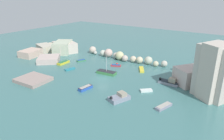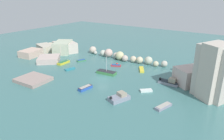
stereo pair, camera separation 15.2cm
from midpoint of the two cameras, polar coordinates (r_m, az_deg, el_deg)
name	(u,v)px [view 1 (the left image)]	position (r m, az deg, el deg)	size (l,w,h in m)	color
cove_water	(103,78)	(53.80, -2.57, -2.26)	(160.00, 160.00, 0.00)	#427675
cliff_headland_left	(55,49)	(78.16, -15.31, 5.50)	(20.12, 20.23, 4.08)	beige
rock_breakwater	(132,58)	(66.63, 5.27, 3.28)	(39.63, 4.02, 2.78)	beige
stone_dock	(33,80)	(55.41, -20.69, -2.45)	(7.53, 6.39, 0.88)	#A38D84
channel_buoy	(117,64)	(63.27, 1.29, 1.63)	(0.69, 0.69, 0.69)	red
moored_boat_0	(146,90)	(47.35, 9.18, -5.51)	(2.67, 2.58, 0.47)	white
moored_boat_1	(120,98)	(43.10, 1.97, -7.48)	(3.70, 4.81, 1.60)	gray
moored_boat_2	(106,72)	(56.47, -1.58, -0.67)	(5.45, 2.56, 4.89)	#3F8549
moored_boat_3	(85,88)	(48.01, -7.31, -4.84)	(1.61, 3.57, 0.73)	blue
moored_boat_4	(116,65)	(62.44, 0.99, 1.26)	(3.12, 2.23, 0.47)	#C6343B
moored_boat_5	(142,69)	(59.73, 7.96, 0.15)	(3.15, 4.26, 0.46)	yellow
moored_boat_6	(81,60)	(67.67, -8.40, 2.58)	(2.16, 3.09, 0.48)	#3F8555
moored_boat_7	(39,78)	(56.44, -19.32, -1.97)	(1.73, 3.19, 0.68)	gold
moored_boat_8	(63,63)	(66.30, -13.13, 1.98)	(1.66, 4.15, 0.71)	gold
moored_boat_9	(164,106)	(41.74, 13.74, -9.57)	(2.23, 4.02, 0.59)	gray
moored_boat_10	(70,69)	(60.79, -11.45, 0.25)	(1.76, 3.13, 0.38)	teal
moored_boat_11	(170,82)	(52.01, 15.29, -3.16)	(4.76, 2.10, 1.69)	#8E8D9D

